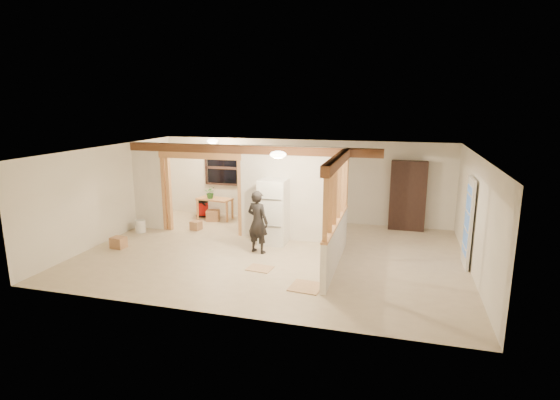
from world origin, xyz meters
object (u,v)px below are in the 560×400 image
(work_table, at_px, (215,209))
(shop_vac, at_px, (202,208))
(refrigerator, at_px, (274,212))
(bookshelf, at_px, (408,196))
(woman, at_px, (258,222))

(work_table, relative_size, shop_vac, 1.89)
(refrigerator, relative_size, bookshelf, 0.85)
(woman, relative_size, bookshelf, 0.77)
(refrigerator, xyz_separation_m, work_table, (-2.43, 1.78, -0.50))
(refrigerator, height_order, woman, refrigerator)
(woman, height_order, bookshelf, bookshelf)
(refrigerator, relative_size, work_table, 1.57)
(woman, xyz_separation_m, bookshelf, (3.51, 3.02, 0.23))
(refrigerator, distance_m, shop_vac, 3.65)
(shop_vac, distance_m, bookshelf, 6.37)
(bookshelf, bearing_deg, refrigerator, -146.51)
(woman, bearing_deg, work_table, -31.58)
(refrigerator, height_order, shop_vac, refrigerator)
(shop_vac, bearing_deg, bookshelf, 1.67)
(woman, distance_m, work_table, 3.46)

